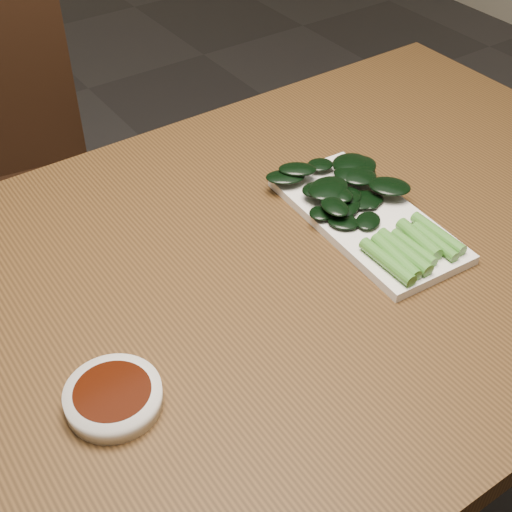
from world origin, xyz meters
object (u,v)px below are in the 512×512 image
(table, at_px, (250,311))
(chair_far, at_px, (2,188))
(serving_plate, at_px, (366,219))
(sauce_bowl, at_px, (113,397))
(gai_lan, at_px, (361,200))

(table, height_order, chair_far, chair_far)
(chair_far, height_order, serving_plate, chair_far)
(sauce_bowl, distance_m, gai_lan, 0.46)
(table, xyz_separation_m, chair_far, (-0.13, 0.78, -0.19))
(gai_lan, bearing_deg, chair_far, 113.56)
(sauce_bowl, relative_size, serving_plate, 0.34)
(serving_plate, xyz_separation_m, gai_lan, (0.00, 0.02, 0.02))
(sauce_bowl, height_order, gai_lan, gai_lan)
(chair_far, bearing_deg, gai_lan, -57.41)
(chair_far, distance_m, serving_plate, 0.89)
(chair_far, bearing_deg, serving_plate, -58.07)
(chair_far, distance_m, sauce_bowl, 0.92)
(table, distance_m, sauce_bowl, 0.27)
(table, relative_size, gai_lan, 4.57)
(chair_far, distance_m, gai_lan, 0.88)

